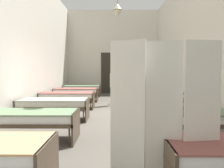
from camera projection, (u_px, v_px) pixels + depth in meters
ground_plane at (112, 115)px, 7.37m from camera, size 5.89×13.61×0.10m
room_shell at (112, 40)px, 8.43m from camera, size 5.69×13.21×4.89m
bed_left_row_1 at (28, 118)px, 4.51m from camera, size 1.90×0.84×0.57m
bed_right_row_1 at (193, 118)px, 4.48m from camera, size 1.90×0.84×0.57m
bed_left_row_2 at (53, 104)px, 6.41m from camera, size 1.90×0.84×0.57m
bed_right_row_2 at (170, 104)px, 6.38m from camera, size 1.90×0.84×0.57m
bed_left_row_3 at (67, 96)px, 8.31m from camera, size 1.90×0.84×0.57m
bed_right_row_3 at (157, 96)px, 8.28m from camera, size 1.90×0.84×0.57m
bed_left_row_4 at (76, 91)px, 10.20m from camera, size 1.90×0.84×0.57m
bed_right_row_4 at (149, 91)px, 10.17m from camera, size 1.90×0.84×0.57m
bed_left_row_5 at (82, 88)px, 12.10m from camera, size 1.90×0.84×0.57m
bed_right_row_5 at (143, 88)px, 12.07m from camera, size 1.90×0.84×0.57m
nurse_near_aisle at (114, 92)px, 9.03m from camera, size 0.52×0.52×1.49m
patient_seated_primary at (174, 96)px, 4.53m from camera, size 0.44×0.44×0.80m
patient_seated_secondary at (157, 88)px, 6.39m from camera, size 0.44×0.44×0.80m
potted_plant at (118, 81)px, 12.58m from camera, size 0.62×0.62×1.13m
privacy_screen at (164, 116)px, 2.64m from camera, size 1.24×0.22×1.70m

